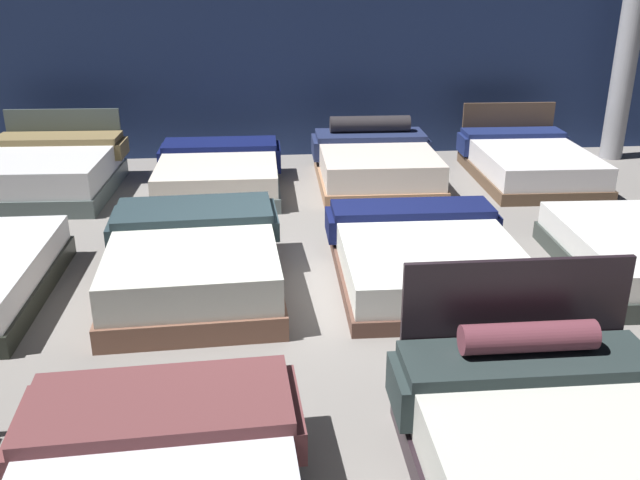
# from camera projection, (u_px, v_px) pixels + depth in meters

# --- Properties ---
(ground_plane) EXTENTS (18.00, 18.00, 0.02)m
(ground_plane) POSITION_uv_depth(u_px,v_px,m) (318.00, 282.00, 6.44)
(ground_plane) COLOR gray
(showroom_back_wall) EXTENTS (18.00, 0.06, 3.50)m
(showroom_back_wall) POSITION_uv_depth(u_px,v_px,m) (287.00, 38.00, 10.12)
(showroom_back_wall) COLOR navy
(showroom_back_wall) RESTS_ON ground_plane
(bed_2) EXTENTS (1.64, 2.12, 1.07)m
(bed_2) POSITION_uv_depth(u_px,v_px,m) (570.00, 471.00, 3.62)
(bed_2) COLOR black
(bed_2) RESTS_ON ground_plane
(bed_5) EXTENTS (1.62, 2.11, 0.60)m
(bed_5) POSITION_uv_depth(u_px,v_px,m) (194.00, 261.00, 6.18)
(bed_5) COLOR brown
(bed_5) RESTS_ON ground_plane
(bed_6) EXTENTS (1.75, 2.12, 0.49)m
(bed_6) POSITION_uv_depth(u_px,v_px,m) (426.00, 257.00, 6.42)
(bed_6) COLOR brown
(bed_6) RESTS_ON ground_plane
(bed_8) EXTENTS (1.78, 1.99, 0.92)m
(bed_8) POSITION_uv_depth(u_px,v_px,m) (47.00, 172.00, 8.80)
(bed_8) COLOR #4D5A58
(bed_8) RESTS_ON ground_plane
(bed_9) EXTENTS (1.65, 1.98, 0.51)m
(bed_9) POSITION_uv_depth(u_px,v_px,m) (219.00, 173.00, 8.97)
(bed_9) COLOR #4C5858
(bed_9) RESTS_ON ground_plane
(bed_10) EXTENTS (1.64, 2.02, 0.79)m
(bed_10) POSITION_uv_depth(u_px,v_px,m) (376.00, 164.00, 9.23)
(bed_10) COLOR #996E4F
(bed_10) RESTS_ON ground_plane
(bed_11) EXTENTS (1.57, 2.22, 0.87)m
(bed_11) POSITION_uv_depth(u_px,v_px,m) (529.00, 162.00, 9.43)
(bed_11) COLOR brown
(bed_11) RESTS_ON ground_plane
(support_pillar) EXTENTS (0.33, 0.33, 3.50)m
(support_pillar) POSITION_uv_depth(u_px,v_px,m) (629.00, 40.00, 9.95)
(support_pillar) COLOR #99999E
(support_pillar) RESTS_ON ground_plane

